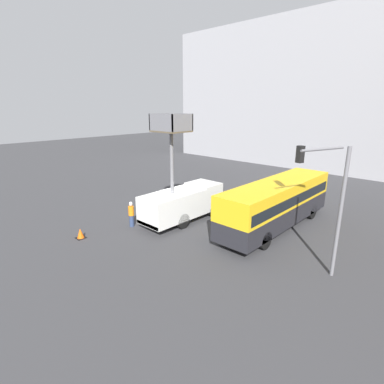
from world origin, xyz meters
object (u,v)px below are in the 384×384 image
(utility_truck, at_px, (183,200))
(road_worker_near_truck, at_px, (131,214))
(traffic_cone_near_truck, at_px, (80,234))
(city_bus, at_px, (277,201))
(traffic_light_pole, at_px, (326,188))
(road_worker_directing, at_px, (253,218))

(utility_truck, height_order, road_worker_near_truck, utility_truck)
(utility_truck, xyz_separation_m, traffic_cone_near_truck, (-2.63, -6.57, -1.29))
(utility_truck, distance_m, city_bus, 6.55)
(traffic_light_pole, bearing_deg, road_worker_near_truck, -163.45)
(city_bus, relative_size, traffic_light_pole, 1.71)
(traffic_light_pole, bearing_deg, road_worker_directing, 161.91)
(utility_truck, height_order, road_worker_directing, utility_truck)
(utility_truck, bearing_deg, road_worker_near_truck, -120.15)
(city_bus, bearing_deg, traffic_light_pole, -141.41)
(city_bus, distance_m, traffic_light_pole, 5.74)
(road_worker_directing, bearing_deg, traffic_cone_near_truck, 17.93)
(traffic_light_pole, relative_size, road_worker_near_truck, 3.55)
(city_bus, xyz_separation_m, traffic_light_pole, (4.10, -3.26, 2.36))
(utility_truck, relative_size, traffic_light_pole, 1.19)
(city_bus, xyz_separation_m, traffic_cone_near_truck, (-8.17, -10.05, -1.60))
(traffic_light_pole, bearing_deg, traffic_cone_near_truck, -151.01)
(road_worker_near_truck, bearing_deg, road_worker_directing, 174.86)
(road_worker_near_truck, bearing_deg, traffic_cone_near_truck, 34.85)
(city_bus, bearing_deg, traffic_cone_near_truck, 127.98)
(traffic_cone_near_truck, bearing_deg, utility_truck, 68.17)
(utility_truck, height_order, traffic_cone_near_truck, utility_truck)
(traffic_light_pole, height_order, road_worker_near_truck, traffic_light_pole)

